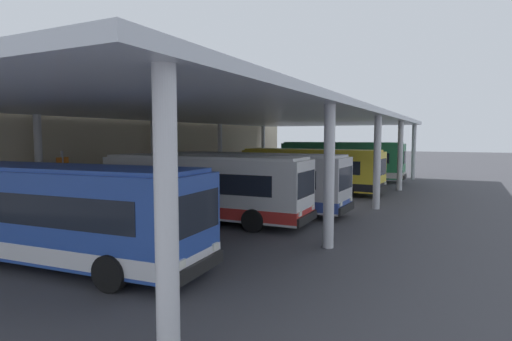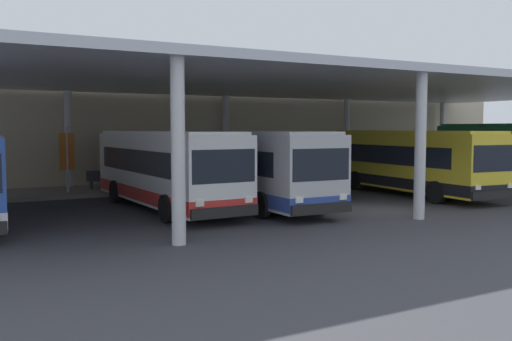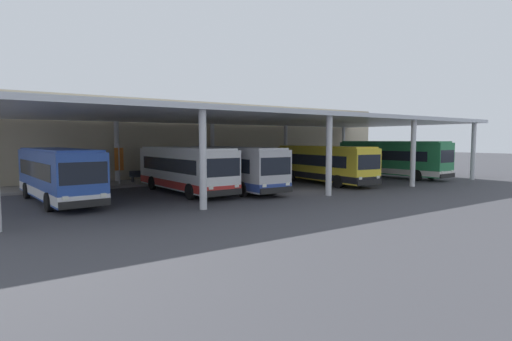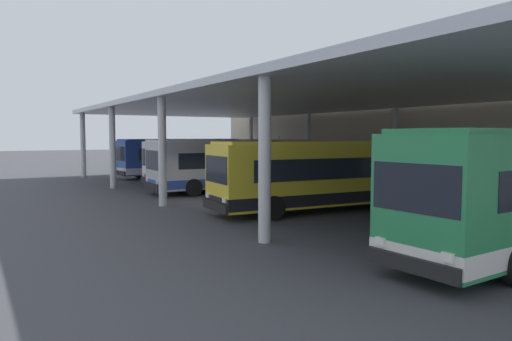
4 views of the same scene
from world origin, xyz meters
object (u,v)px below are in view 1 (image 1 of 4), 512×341
(bus_middle_bay, at_px, (253,181))
(bench_waiting, at_px, (84,199))
(bus_departing, at_px, (342,161))
(bus_second_bay, at_px, (204,187))
(bus_nearest_bay, at_px, (55,213))
(bus_far_bay, at_px, (310,170))
(banner_sign, at_px, (63,179))

(bus_middle_bay, distance_m, bench_waiting, 9.36)
(bus_departing, bearing_deg, bus_second_bay, 177.59)
(bus_nearest_bay, xyz_separation_m, bus_far_bay, (20.27, -1.41, 0.00))
(bench_waiting, xyz_separation_m, banner_sign, (-2.01, -0.88, 1.32))
(bus_nearest_bay, distance_m, bus_far_bay, 20.32)
(bus_nearest_bay, relative_size, bus_second_bay, 1.01)
(bus_nearest_bay, distance_m, bus_departing, 29.78)
(banner_sign, bearing_deg, bus_middle_bay, -50.52)
(bus_middle_bay, bearing_deg, bus_far_bay, -1.63)
(bus_middle_bay, distance_m, banner_sign, 9.67)
(bus_far_bay, xyz_separation_m, bus_departing, (9.48, 0.22, 0.19))
(banner_sign, bearing_deg, bus_departing, -17.06)
(bus_departing, bearing_deg, bus_middle_bay, 179.89)
(bus_second_bay, bearing_deg, bus_departing, -2.41)
(bus_second_bay, xyz_separation_m, bus_far_bay, (12.30, -1.13, 0.00))
(bench_waiting, bearing_deg, bus_middle_bay, -63.61)
(bus_nearest_bay, bearing_deg, banner_sign, 49.76)
(banner_sign, bearing_deg, bench_waiting, 23.59)
(bus_middle_bay, distance_m, bus_far_bay, 8.80)
(bus_nearest_bay, bearing_deg, bus_middle_bay, -5.75)
(bench_waiting, bearing_deg, bus_second_bay, -85.12)
(bus_far_bay, bearing_deg, bus_departing, 1.30)
(bus_nearest_bay, distance_m, banner_sign, 8.26)
(banner_sign, bearing_deg, bus_second_bay, -68.10)
(bus_far_bay, height_order, bench_waiting, bus_far_bay)
(bus_second_bay, relative_size, bus_far_bay, 0.99)
(bus_nearest_bay, bearing_deg, bus_far_bay, -3.97)
(bus_nearest_bay, xyz_separation_m, bus_middle_bay, (11.48, -1.16, 0.00))
(banner_sign, bearing_deg, bus_far_bay, -27.29)
(bus_middle_bay, xyz_separation_m, bus_far_bay, (8.80, -0.25, 0.00))
(bus_second_bay, height_order, bench_waiting, bus_second_bay)
(bus_middle_bay, relative_size, bus_far_bay, 0.99)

